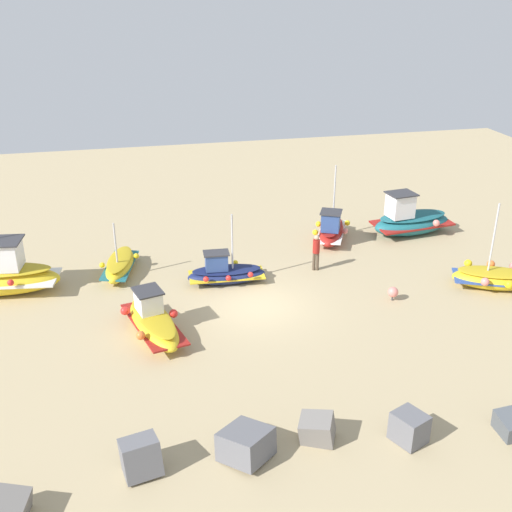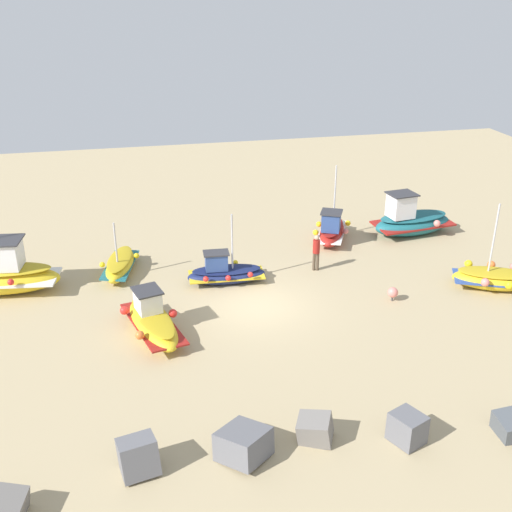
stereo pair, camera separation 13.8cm
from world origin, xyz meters
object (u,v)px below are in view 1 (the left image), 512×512
object	(u,v)px
fishing_boat_1	(410,220)
mooring_buoy_0	(393,292)
fishing_boat_2	(225,273)
fishing_boat_6	(153,321)
person_walking	(316,250)
fishing_boat_5	(493,278)
fishing_boat_4	(120,265)
fishing_boat_3	(331,230)

from	to	relation	value
fishing_boat_1	mooring_buoy_0	xyz separation A→B (m)	(3.96, 6.65, -0.35)
mooring_buoy_0	fishing_boat_2	bearing A→B (deg)	-26.20
fishing_boat_6	person_walking	xyz separation A→B (m)	(-7.61, -3.94, 0.45)
fishing_boat_5	person_walking	xyz separation A→B (m)	(6.86, -3.38, 0.53)
fishing_boat_4	person_walking	distance (m)	8.85
person_walking	fishing_boat_6	bearing A→B (deg)	-46.54
fishing_boat_3	person_walking	bearing A→B (deg)	-4.74
fishing_boat_4	fishing_boat_2	bearing A→B (deg)	-100.45
fishing_boat_2	fishing_boat_6	size ratio (longest dim) A/B	0.82
fishing_boat_2	fishing_boat_4	bearing A→B (deg)	-20.06
mooring_buoy_0	fishing_boat_6	bearing A→B (deg)	2.51
fishing_boat_3	mooring_buoy_0	world-z (taller)	fishing_boat_3
fishing_boat_2	person_walking	size ratio (longest dim) A/B	2.03
fishing_boat_2	person_walking	world-z (taller)	fishing_boat_2
fishing_boat_3	fishing_boat_6	distance (m)	11.80
fishing_boat_2	fishing_boat_4	size ratio (longest dim) A/B	0.98
fishing_boat_3	fishing_boat_6	xyz separation A→B (m)	(9.45, 7.07, -0.06)
fishing_boat_1	mooring_buoy_0	distance (m)	7.75
fishing_boat_3	fishing_boat_4	xyz separation A→B (m)	(10.53, 1.53, -0.17)
fishing_boat_5	fishing_boat_6	bearing A→B (deg)	-154.19
fishing_boat_3	fishing_boat_2	bearing A→B (deg)	-34.57
fishing_boat_2	mooring_buoy_0	distance (m)	7.17
fishing_boat_6	person_walking	size ratio (longest dim) A/B	2.48
fishing_boat_2	fishing_boat_5	distance (m)	11.50
fishing_boat_2	fishing_boat_5	world-z (taller)	fishing_boat_5
fishing_boat_5	mooring_buoy_0	world-z (taller)	fishing_boat_5
fishing_boat_6	mooring_buoy_0	distance (m)	9.82
fishing_boat_3	person_walking	distance (m)	3.65
fishing_boat_6	mooring_buoy_0	world-z (taller)	fishing_boat_6
person_walking	fishing_boat_4	bearing A→B (deg)	-84.33
fishing_boat_1	fishing_boat_5	xyz separation A→B (m)	(-0.70, 6.52, -0.28)
fishing_boat_5	fishing_boat_2	bearing A→B (deg)	-171.71
fishing_boat_4	mooring_buoy_0	size ratio (longest dim) A/B	5.91
fishing_boat_2	mooring_buoy_0	world-z (taller)	fishing_boat_2
fishing_boat_3	person_walking	world-z (taller)	fishing_boat_3
fishing_boat_1	fishing_boat_3	world-z (taller)	fishing_boat_3
fishing_boat_1	person_walking	xyz separation A→B (m)	(6.16, 3.14, 0.25)
fishing_boat_2	fishing_boat_4	distance (m)	4.86
fishing_boat_2	fishing_boat_5	bearing A→B (deg)	168.21
fishing_boat_3	fishing_boat_4	size ratio (longest dim) A/B	1.08
fishing_boat_1	fishing_boat_4	xyz separation A→B (m)	(14.85, 1.54, -0.31)
fishing_boat_2	fishing_boat_6	xyz separation A→B (m)	(3.38, 3.60, 0.06)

